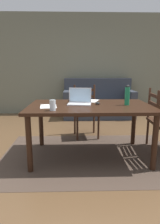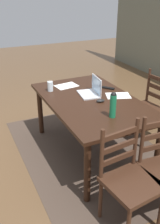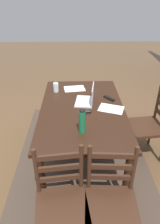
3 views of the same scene
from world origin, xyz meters
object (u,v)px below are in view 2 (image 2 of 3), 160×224
Objects in this scene: dining_table at (91,106)px; water_bottle at (113,104)px; chair_right_near at (129,180)px; drinking_glass at (50,86)px; computer_mouse at (100,101)px; tv_remote at (108,88)px; chair_far_head at (148,108)px; laptop at (92,90)px.

dining_table is 0.56m from water_bottle.
drinking_glass is at bearing -174.77° from chair_right_near.
drinking_glass is 1.28× the size of computer_mouse.
chair_right_near is 1.10m from computer_mouse.
computer_mouse is at bearing 165.24° from chair_right_near.
tv_remote is (-0.34, 0.31, -0.01)m from computer_mouse.
water_bottle reaches higher than computer_mouse.
tv_remote reaches higher than dining_table.
chair_far_head is at bearing 103.18° from computer_mouse.
chair_far_head is (-1.14, 1.09, 0.00)m from chair_right_near.
drinking_glass is at bearing -127.71° from laptop.
computer_mouse is (0.11, 0.06, 0.10)m from dining_table.
chair_far_head is at bearing 69.19° from drinking_glass.
water_bottle reaches higher than chair_far_head.
tv_remote is (-0.09, 0.29, -0.05)m from laptop.
water_bottle is 1.63× the size of tv_remote.
water_bottle is at bearing 162.97° from chair_right_near.
laptop is 0.55m from drinking_glass.
tv_remote is at bearing 152.47° from water_bottle.
laptop is (-0.14, -0.81, 0.35)m from chair_far_head.
computer_mouse is at bearing -170.64° from tv_remote.
chair_far_head is 0.64m from tv_remote.
chair_right_near is 7.44× the size of drinking_glass.
tv_remote is at bearing 106.91° from laptop.
water_bottle reaches higher than tv_remote.
drinking_glass is (-1.61, -0.15, 0.35)m from chair_right_near.
chair_right_near is at bearing -43.90° from chair_far_head.
tv_remote is at bearing 143.13° from computer_mouse.
tv_remote is at bearing 157.09° from chair_right_near.
dining_table is at bearing -28.63° from laptop.
tv_remote is (-0.74, 0.38, -0.13)m from water_bottle.
laptop is at bearing -179.16° from computer_mouse.
tv_remote is (0.25, 0.72, -0.05)m from drinking_glass.
chair_right_near is (1.13, -0.21, -0.21)m from dining_table.
dining_table is 0.21m from laptop.
computer_mouse is (-0.39, 0.08, -0.13)m from water_bottle.
chair_right_near is 1.58m from chair_far_head.
water_bottle is at bearing -156.28° from tv_remote.
computer_mouse is at bearing 35.15° from drinking_glass.
drinking_glass reaches higher than computer_mouse.
chair_far_head is at bearing 90.31° from dining_table.
chair_far_head is 0.89m from computer_mouse.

